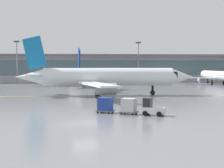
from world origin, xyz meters
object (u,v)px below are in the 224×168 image
taxiing_regional_jet (106,77)px  apron_light_mast_1 (17,60)px  gate_airplane_1 (75,75)px  cargo_dolly_lead (129,106)px  cargo_dolly_trailing (105,105)px  baggage_tug (152,108)px  gate_airplane_2 (216,76)px  apron_light_mast_2 (138,60)px

taxiing_regional_jet → apron_light_mast_1: apron_light_mast_1 is taller
gate_airplane_1 → cargo_dolly_lead: size_ratio=12.10×
gate_airplane_1 → cargo_dolly_trailing: 59.15m
baggage_tug → cargo_dolly_lead: baggage_tug is taller
taxiing_regional_jet → gate_airplane_2: bearing=46.4°
apron_light_mast_1 → apron_light_mast_2: apron_light_mast_2 is taller
gate_airplane_1 → taxiing_regional_jet: 34.24m
gate_airplane_1 → baggage_tug: bearing=-176.2°
apron_light_mast_2 → cargo_dolly_lead: bearing=-101.3°
taxiing_regional_jet → apron_light_mast_2: 50.48m
cargo_dolly_lead → apron_light_mast_2: apron_light_mast_2 is taller
gate_airplane_1 → apron_light_mast_1: (-18.55, 12.11, 4.38)m
gate_airplane_2 → baggage_tug: 70.81m
gate_airplane_2 → apron_light_mast_1: size_ratio=1.98×
gate_airplane_2 → cargo_dolly_trailing: (-39.38, -59.25, -1.63)m
taxiing_regional_jet → apron_light_mast_2: (15.38, 47.91, 4.01)m
cargo_dolly_lead → gate_airplane_2: bearing=86.6°
gate_airplane_2 → cargo_dolly_lead: 70.91m
apron_light_mast_1 → gate_airplane_1: bearing=-33.1°
baggage_tug → cargo_dolly_trailing: 6.05m
cargo_dolly_trailing → taxiing_regional_jet: bearing=112.4°
gate_airplane_1 → cargo_dolly_lead: 60.83m
gate_airplane_1 → baggage_tug: gate_airplane_1 is taller
gate_airplane_1 → apron_light_mast_1: size_ratio=2.31×
cargo_dolly_lead → cargo_dolly_trailing: size_ratio=1.00×
gate_airplane_1 → apron_light_mast_2: bearing=-60.7°
gate_airplane_2 → apron_light_mast_2: bearing=57.8°
gate_airplane_1 → gate_airplane_2: (42.94, 0.25, -0.44)m
gate_airplane_1 → apron_light_mast_2: (21.28, 14.18, 4.40)m
taxiing_regional_jet → cargo_dolly_trailing: size_ratio=13.61×
baggage_tug → cargo_dolly_lead: size_ratio=1.13×
baggage_tug → cargo_dolly_lead: bearing=180.0°
gate_airplane_2 → baggage_tug: (-34.03, -62.06, -1.79)m
baggage_tug → gate_airplane_2: bearing=89.0°
apron_light_mast_1 → apron_light_mast_2: 39.88m
baggage_tug → cargo_dolly_trailing: bearing=180.0°
gate_airplane_2 → baggage_tug: gate_airplane_2 is taller
apron_light_mast_1 → taxiing_regional_jet: bearing=-61.9°
gate_airplane_1 → gate_airplane_2: bearing=-94.1°
gate_airplane_1 → baggage_tug: size_ratio=10.67×
baggage_tug → apron_light_mast_2: apron_light_mast_2 is taller
gate_airplane_1 → cargo_dolly_trailing: (3.55, -59.00, -2.07)m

